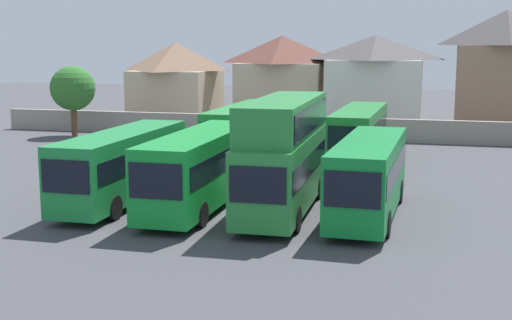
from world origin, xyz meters
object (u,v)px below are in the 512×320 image
object	(u,v)px
bus_2	(201,165)
bus_7	(359,132)
house_terrace_centre	(282,80)
house_terrace_right	(375,82)
bus_1	(123,162)
bus_5	(245,128)
house_terrace_far_right	(504,70)
bus_4	(369,173)
bus_3	(284,149)
bus_6	(287,131)
tree_behind_wall	(73,89)
house_terrace_left	(176,82)

from	to	relation	value
bus_2	bus_7	size ratio (longest dim) A/B	0.97
bus_2	house_terrace_centre	size ratio (longest dim) A/B	1.32
house_terrace_right	house_terrace_centre	bearing A→B (deg)	171.38
bus_1	bus_5	size ratio (longest dim) A/B	0.92
house_terrace_far_right	bus_4	bearing A→B (deg)	-104.33
bus_3	bus_7	size ratio (longest dim) A/B	0.93
bus_1	bus_4	size ratio (longest dim) A/B	1.04
bus_3	house_terrace_right	xyz separation A→B (m)	(1.37, 31.80, 1.31)
house_terrace_centre	bus_6	bearing A→B (deg)	-76.70
bus_5	tree_behind_wall	bearing A→B (deg)	-112.08
bus_3	bus_2	bearing A→B (deg)	-89.81
bus_5	bus_7	world-z (taller)	bus_5
bus_2	bus_3	bearing A→B (deg)	91.64
bus_6	bus_7	xyz separation A→B (m)	(4.75, 0.14, 0.09)
bus_6	house_terrace_centre	xyz separation A→B (m)	(-4.42, 18.70, 2.35)
bus_2	bus_3	world-z (taller)	bus_3
bus_7	house_terrace_far_right	distance (m)	21.28
house_terrace_right	bus_6	bearing A→B (deg)	-103.67
bus_6	house_terrace_far_right	xyz separation A→B (m)	(15.07, 18.45, 3.42)
house_terrace_centre	house_terrace_far_right	world-z (taller)	house_terrace_far_right
house_terrace_centre	bus_4	bearing A→B (deg)	-71.36
bus_3	bus_4	bearing A→B (deg)	90.71
bus_3	bus_5	xyz separation A→B (m)	(-5.76, 14.36, -0.93)
bus_2	house_terrace_centre	xyz separation A→B (m)	(-3.35, 33.22, 2.21)
bus_4	house_terrace_right	xyz separation A→B (m)	(-2.48, 31.66, 2.26)
bus_1	bus_2	xyz separation A→B (m)	(4.02, -0.15, 0.05)
bus_5	house_terrace_left	size ratio (longest dim) A/B	1.41
house_terrace_centre	house_terrace_right	distance (m)	8.75
bus_7	bus_3	bearing A→B (deg)	-6.08
bus_6	house_terrace_right	size ratio (longest dim) A/B	1.28
house_terrace_centre	house_terrace_right	world-z (taller)	house_terrace_right
bus_5	bus_6	xyz separation A→B (m)	(2.90, 0.06, -0.10)
bus_1	tree_behind_wall	distance (m)	25.69
bus_5	house_terrace_left	xyz separation A→B (m)	(-11.57, 17.65, 1.93)
bus_4	house_terrace_centre	size ratio (longest dim) A/B	1.25
bus_3	house_terrace_far_right	world-z (taller)	house_terrace_far_right
bus_1	bus_3	distance (m)	8.00
bus_7	house_terrace_centre	bearing A→B (deg)	-152.39
bus_2	house_terrace_far_right	size ratio (longest dim) A/B	1.05
bus_4	bus_6	world-z (taller)	bus_4
bus_1	tree_behind_wall	bearing A→B (deg)	-145.65
bus_4	house_terrace_far_right	xyz separation A→B (m)	(8.36, 32.73, 3.33)
bus_3	tree_behind_wall	distance (m)	30.82
house_terrace_left	bus_6	bearing A→B (deg)	-50.57
bus_1	bus_3	size ratio (longest dim) A/B	1.04
bus_3	bus_7	xyz separation A→B (m)	(1.89, 14.56, -0.95)
bus_3	tree_behind_wall	size ratio (longest dim) A/B	1.80
bus_7	bus_6	bearing A→B (deg)	-86.99
bus_5	house_terrace_right	world-z (taller)	house_terrace_right
bus_1	bus_5	distance (m)	14.49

